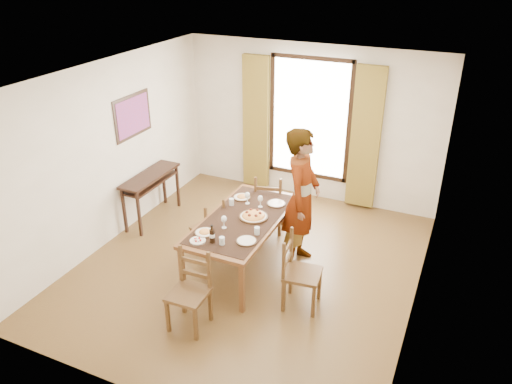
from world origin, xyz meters
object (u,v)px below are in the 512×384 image
at_px(dining_table, 243,222).
at_px(pasta_platter, 253,214).
at_px(man, 302,199).
at_px(console_table, 151,181).

xyz_separation_m(dining_table, pasta_platter, (0.12, 0.07, 0.11)).
bearing_deg(pasta_platter, man, 30.65).
bearing_deg(dining_table, pasta_platter, 30.65).
bearing_deg(man, console_table, 81.88).
height_order(man, pasta_platter, man).
height_order(console_table, pasta_platter, pasta_platter).
bearing_deg(dining_table, man, 30.65).
height_order(dining_table, man, man).
xyz_separation_m(console_table, pasta_platter, (2.06, -0.52, 0.12)).
height_order(console_table, man, man).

